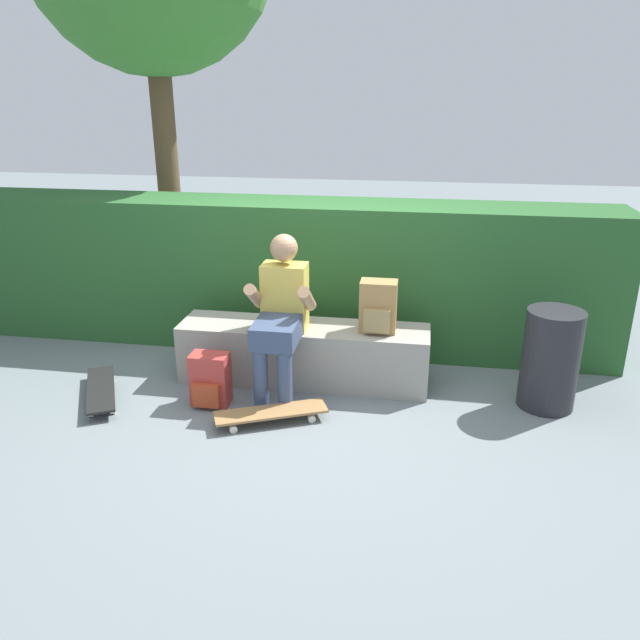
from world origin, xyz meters
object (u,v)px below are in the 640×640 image
person_skater (281,311)px  skateboard_beside_bench (101,389)px  skateboard_near_person (271,413)px  bench_main (304,353)px  backpack_on_bench (378,307)px  trash_bin (550,359)px  backpack_on_ground (210,380)px

person_skater → skateboard_beside_bench: bearing=-165.5°
person_skater → skateboard_near_person: person_skater is taller
bench_main → backpack_on_bench: backpack_on_bench is taller
skateboard_near_person → trash_bin: (1.97, 0.58, 0.30)m
backpack_on_bench → trash_bin: backpack_on_bench is taller
skateboard_beside_bench → backpack_on_ground: bearing=3.7°
backpack_on_ground → backpack_on_bench: bearing=22.6°
skateboard_near_person → backpack_on_bench: 1.15m
backpack_on_ground → trash_bin: size_ratio=0.53×
backpack_on_bench → bench_main: bearing=179.1°
skateboard_near_person → skateboard_beside_bench: same height
bench_main → skateboard_near_person: 0.73m
bench_main → person_skater: 0.50m
backpack_on_ground → trash_bin: (2.48, 0.38, 0.18)m
trash_bin → bench_main: bearing=176.1°
backpack_on_ground → skateboard_near_person: bearing=-21.3°
backpack_on_ground → trash_bin: trash_bin is taller
person_skater → skateboard_beside_bench: person_skater is taller
bench_main → trash_bin: bearing=-3.9°
person_skater → bench_main: bearing=59.3°
skateboard_near_person → skateboard_beside_bench: (-1.37, 0.14, 0.00)m
skateboard_near_person → backpack_on_bench: bearing=45.4°
bench_main → skateboard_beside_bench: size_ratio=2.48×
skateboard_near_person → trash_bin: trash_bin is taller
person_skater → backpack_on_bench: bearing=16.2°
bench_main → person_skater: bearing=-120.7°
backpack_on_bench → skateboard_near_person: bearing=-134.6°
person_skater → skateboard_beside_bench: size_ratio=1.53×
skateboard_beside_bench → skateboard_near_person: bearing=-6.0°
person_skater → backpack_on_bench: 0.74m
person_skater → backpack_on_bench: person_skater is taller
skateboard_beside_bench → backpack_on_ground: size_ratio=2.00×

